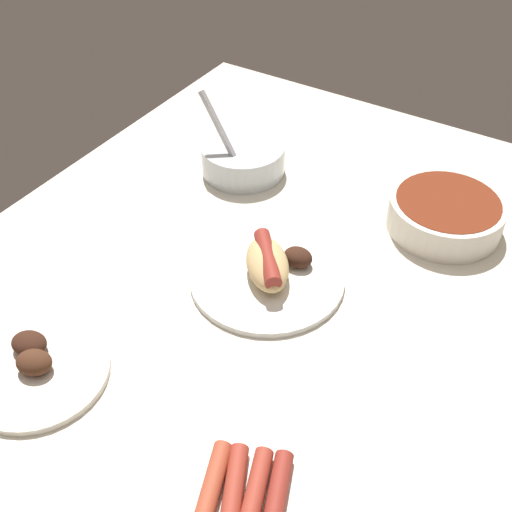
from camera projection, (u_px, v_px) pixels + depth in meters
ground_plane at (250, 300)px, 93.20cm from camera, size 120.00×90.00×3.00cm
plate_hotdog_assembled at (269, 271)px, 93.08cm from camera, size 22.72×22.72×5.61cm
plate_sausages at (245, 494)px, 68.40cm from camera, size 21.06×21.06×3.10cm
bowl_chili at (446, 213)px, 101.25cm from camera, size 18.06×18.06×5.35cm
bowl_coleslaw at (243, 157)px, 113.12cm from camera, size 14.80×14.80×15.40cm
plate_grilled_meat at (36, 368)px, 81.01cm from camera, size 18.23×18.23×3.85cm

